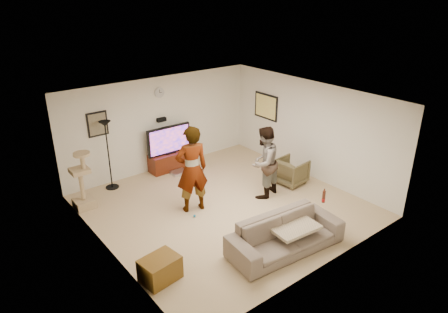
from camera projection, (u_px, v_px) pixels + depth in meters
floor at (225, 206)px, 9.24m from camera, size 5.50×5.50×0.02m
ceiling at (225, 99)px, 8.25m from camera, size 5.50×5.50×0.02m
wall_back at (161, 124)px, 10.73m from camera, size 5.50×0.04×2.50m
wall_front at (327, 206)px, 6.76m from camera, size 5.50×0.04×2.50m
wall_left at (103, 193)px, 7.18m from camera, size 0.04×5.50×2.50m
wall_right at (310, 130)px, 10.31m from camera, size 0.04×5.50×2.50m
wall_clock at (159, 93)px, 10.38m from camera, size 0.26×0.04×0.26m
wall_speaker at (161, 120)px, 10.64m from camera, size 0.25×0.10×0.10m
picture_back at (98, 124)px, 9.61m from camera, size 0.42×0.03×0.52m
picture_right at (266, 106)px, 11.35m from camera, size 0.03×0.78×0.62m
tv_stand at (170, 161)px, 11.00m from camera, size 1.15×0.45×0.48m
console_box at (179, 172)px, 10.80m from camera, size 0.40×0.30×0.07m
tv at (169, 140)px, 10.76m from camera, size 1.26×0.08×0.75m
tv_screen at (170, 140)px, 10.73m from camera, size 1.16×0.01×0.66m
floor_lamp at (109, 156)px, 9.74m from camera, size 0.32×0.32×1.72m
cat_tree at (81, 181)px, 8.93m from camera, size 0.43×0.43×1.34m
person_left at (192, 169)px, 8.73m from camera, size 0.81×0.63×1.97m
person_right at (264, 162)px, 9.37m from camera, size 0.98×0.84×1.72m
sofa at (286, 234)px, 7.61m from camera, size 2.33×1.10×0.66m
throw_blanket at (293, 226)px, 7.67m from camera, size 0.96×0.78×0.06m
beer_bottle at (324, 197)px, 8.02m from camera, size 0.06×0.06×0.25m
armchair at (291, 171)px, 10.19m from camera, size 0.77×0.76×0.65m
side_table at (160, 269)px, 6.87m from camera, size 0.69×0.56×0.42m
toy_ball at (195, 216)px, 8.79m from camera, size 0.06×0.06×0.06m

